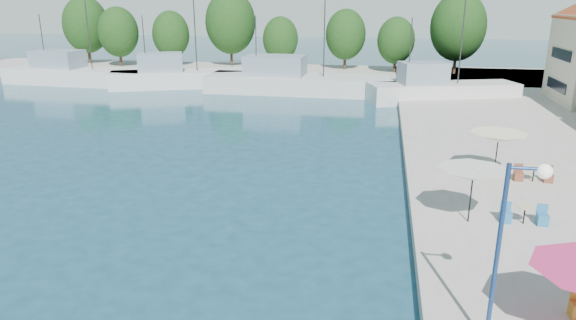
% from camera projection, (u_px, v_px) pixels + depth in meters
% --- Properties ---
extents(quay_far, '(90.00, 16.00, 0.60)m').
position_uv_depth(quay_far, '(284.00, 74.00, 65.81)').
color(quay_far, '#AFAA9E').
rests_on(quay_far, ground).
extents(hill_west, '(180.00, 40.00, 16.00)m').
position_uv_depth(hill_west, '(271.00, 5.00, 154.65)').
color(hill_west, gray).
rests_on(hill_west, ground).
extents(hill_east, '(140.00, 40.00, 12.00)m').
position_uv_depth(hill_east, '(501.00, 11.00, 161.85)').
color(hill_east, gray).
rests_on(hill_east, ground).
extents(trawler_01, '(17.89, 5.77, 10.20)m').
position_uv_depth(trawler_01, '(76.00, 75.00, 59.29)').
color(trawler_01, silver).
rests_on(trawler_01, ground).
extents(trawler_02, '(16.08, 9.63, 10.20)m').
position_uv_depth(trawler_02, '(179.00, 77.00, 57.19)').
color(trawler_02, silver).
rests_on(trawler_02, ground).
extents(trawler_03, '(20.50, 5.64, 10.20)m').
position_uv_depth(trawler_03, '(299.00, 83.00, 53.62)').
color(trawler_03, silver).
rests_on(trawler_03, ground).
extents(trawler_04, '(14.49, 7.78, 10.20)m').
position_uv_depth(trawler_04, '(439.00, 91.00, 48.66)').
color(trawler_04, silver).
rests_on(trawler_04, ground).
extents(tree_01, '(6.30, 6.30, 9.33)m').
position_uv_depth(tree_01, '(86.00, 25.00, 72.58)').
color(tree_01, '#3F2B19').
rests_on(tree_01, quay_far).
extents(tree_02, '(5.37, 5.37, 7.94)m').
position_uv_depth(tree_02, '(118.00, 32.00, 69.57)').
color(tree_02, '#3F2B19').
rests_on(tree_02, quay_far).
extents(tree_03, '(5.01, 5.01, 7.41)m').
position_uv_depth(tree_03, '(171.00, 34.00, 70.00)').
color(tree_03, '#3F2B19').
rests_on(tree_03, quay_far).
extents(tree_04, '(6.81, 6.81, 10.08)m').
position_uv_depth(tree_04, '(230.00, 22.00, 69.89)').
color(tree_04, '#3F2B19').
rests_on(tree_04, quay_far).
extents(tree_05, '(4.57, 4.57, 6.77)m').
position_uv_depth(tree_05, '(280.00, 39.00, 66.38)').
color(tree_05, '#3F2B19').
rests_on(tree_05, quay_far).
extents(tree_06, '(5.20, 5.20, 7.70)m').
position_uv_depth(tree_06, '(346.00, 35.00, 66.57)').
color(tree_06, '#3F2B19').
rests_on(tree_06, quay_far).
extents(tree_07, '(4.61, 4.61, 6.82)m').
position_uv_depth(tree_07, '(396.00, 40.00, 63.67)').
color(tree_07, '#3F2B19').
rests_on(tree_07, quay_far).
extents(tree_08, '(6.62, 6.62, 9.80)m').
position_uv_depth(tree_08, '(458.00, 27.00, 61.99)').
color(tree_08, '#3F2B19').
rests_on(tree_08, quay_far).
extents(umbrella_white, '(2.79, 2.79, 2.29)m').
position_uv_depth(umbrella_white, '(473.00, 174.00, 20.48)').
color(umbrella_white, black).
rests_on(umbrella_white, quay_right).
extents(umbrella_cream, '(2.89, 2.89, 2.28)m').
position_uv_depth(umbrella_cream, '(499.00, 137.00, 26.06)').
color(umbrella_cream, black).
rests_on(umbrella_cream, quay_right).
extents(cafe_table_02, '(1.82, 0.70, 0.76)m').
position_uv_depth(cafe_table_02, '(524.00, 217.00, 20.78)').
color(cafe_table_02, black).
rests_on(cafe_table_02, quay_right).
extents(cafe_table_03, '(1.82, 0.70, 0.76)m').
position_uv_depth(cafe_table_03, '(533.00, 176.00, 25.65)').
color(cafe_table_03, black).
rests_on(cafe_table_03, quay_right).
extents(street_lamp, '(1.04, 0.36, 5.03)m').
position_uv_depth(street_lamp, '(515.00, 223.00, 12.51)').
color(street_lamp, navy).
rests_on(street_lamp, quay_right).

